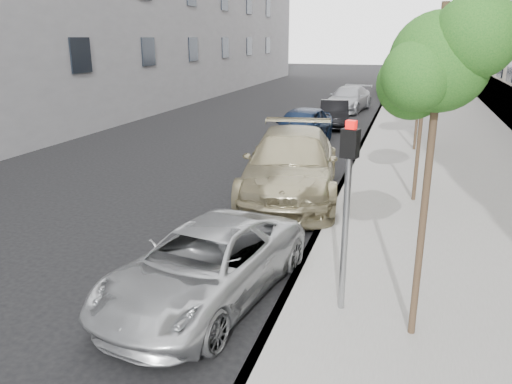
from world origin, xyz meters
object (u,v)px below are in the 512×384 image
at_px(minivan, 205,265).
at_px(suv, 291,164).
at_px(tree_far, 424,56).
at_px(tree_near, 442,62).
at_px(sedan_blue, 302,127).
at_px(signal_pole, 347,195).
at_px(tree_mid, 427,72).
at_px(sedan_rear, 348,99).
at_px(sedan_black, 334,114).

relative_size(minivan, suv, 0.73).
xyz_separation_m(tree_far, minivan, (-3.37, -12.73, -2.97)).
distance_m(tree_near, sedan_blue, 14.21).
relative_size(minivan, sedan_blue, 0.98).
height_order(signal_pole, minivan, signal_pole).
xyz_separation_m(tree_mid, sedan_rear, (-3.87, 17.25, -2.72)).
relative_size(minivan, sedan_black, 1.15).
xyz_separation_m(tree_far, sedan_black, (-3.85, 4.92, -2.95)).
bearing_deg(sedan_rear, tree_near, -72.67).
bearing_deg(minivan, suv, 99.17).
bearing_deg(minivan, sedan_black, 101.12).
bearing_deg(signal_pole, sedan_blue, 120.24).
bearing_deg(tree_near, sedan_black, 102.14).
xyz_separation_m(tree_mid, minivan, (-3.37, -6.23, -2.81)).
bearing_deg(tree_far, minivan, -104.82).
distance_m(tree_near, sedan_black, 18.62).
relative_size(suv, sedan_blue, 1.36).
bearing_deg(tree_near, minivan, 175.38).
relative_size(tree_near, sedan_blue, 1.02).
bearing_deg(minivan, sedan_blue, 104.46).
height_order(minivan, suv, suv).
height_order(tree_far, sedan_rear, tree_far).
height_order(tree_near, signal_pole, tree_near).
xyz_separation_m(suv, sedan_black, (-0.53, 11.56, -0.26)).
bearing_deg(sedan_blue, tree_far, 3.72).
relative_size(tree_mid, minivan, 0.91).
height_order(minivan, sedan_black, sedan_black).
bearing_deg(tree_mid, minivan, -118.40).
relative_size(tree_far, sedan_rear, 0.86).
distance_m(tree_near, tree_mid, 6.52).
distance_m(sedan_blue, sedan_rear, 10.67).
relative_size(signal_pole, suv, 0.48).
distance_m(tree_mid, minivan, 7.62).
bearing_deg(suv, sedan_black, 83.66).
bearing_deg(sedan_rear, sedan_blue, -85.13).
bearing_deg(tree_near, tree_far, 90.00).
xyz_separation_m(tree_mid, sedan_blue, (-4.47, 6.61, -2.66)).
bearing_deg(sedan_black, tree_near, -86.44).
relative_size(suv, sedan_rear, 1.25).
distance_m(tree_far, sedan_rear, 11.79).
xyz_separation_m(signal_pole, sedan_blue, (-3.37, 12.71, -1.24)).
bearing_deg(signal_pole, tree_far, 100.39).
distance_m(tree_near, suv, 7.80).
distance_m(signal_pole, sedan_rear, 23.55).
bearing_deg(minivan, tree_near, 4.92).
relative_size(tree_far, sedan_blue, 0.93).
xyz_separation_m(tree_mid, suv, (-3.33, -0.14, -2.54)).
relative_size(tree_far, sedan_black, 1.09).
bearing_deg(tree_far, tree_mid, -90.00).
distance_m(tree_mid, sedan_rear, 17.89).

